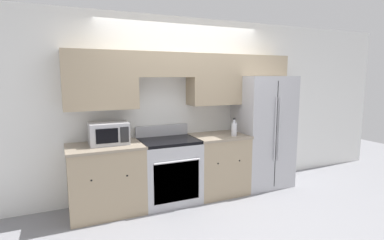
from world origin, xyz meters
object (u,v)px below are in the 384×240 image
(microwave, at_px, (108,133))
(refrigerator, at_px, (261,131))
(bottle, at_px, (234,129))
(oven_range, at_px, (169,170))

(microwave, bearing_deg, refrigerator, 0.00)
(microwave, height_order, bottle, microwave)
(refrigerator, distance_m, microwave, 2.39)
(refrigerator, height_order, bottle, refrigerator)
(bottle, bearing_deg, oven_range, 171.46)
(oven_range, bearing_deg, refrigerator, 2.24)
(oven_range, distance_m, refrigerator, 1.65)
(oven_range, relative_size, bottle, 3.99)
(oven_range, bearing_deg, microwave, 175.51)
(refrigerator, height_order, microwave, refrigerator)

